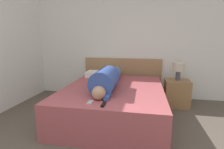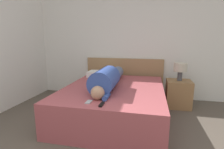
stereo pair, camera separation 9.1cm
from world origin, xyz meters
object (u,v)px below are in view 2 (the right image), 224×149
Objects in this scene: table_lamp at (180,68)px; person_lying at (108,79)px; cell_phone at (89,102)px; pillow_near_headboard at (103,74)px; bed at (114,101)px; nightstand at (178,94)px; tv_remote at (102,104)px.

person_lying reaches higher than table_lamp.
table_lamp reaches higher than cell_phone.
pillow_near_headboard reaches higher than cell_phone.
table_lamp is at bearing 31.86° from person_lying.
bed is at bearing -149.40° from table_lamp.
pillow_near_headboard is (-1.58, 0.07, 0.32)m from nightstand.
person_lying reaches higher than nightstand.
bed is at bearing -61.72° from pillow_near_headboard.
bed is 3.79× the size of nightstand.
cell_phone is (-0.08, -0.72, -0.15)m from person_lying.
bed is at bearing -149.40° from nightstand.
table_lamp is at bearing -2.48° from pillow_near_headboard.
table_lamp is 0.22× the size of person_lying.
tv_remote is (0.03, -0.87, 0.28)m from bed.
pillow_near_headboard is at bearing 177.52° from table_lamp.
tv_remote is (0.11, -0.78, -0.15)m from person_lying.
pillow_near_headboard is 1.69m from tv_remote.
bed is 5.86× the size of table_lamp.
nightstand reaches higher than bed.
nightstand is 1.62m from pillow_near_headboard.
person_lying is 0.74m from cell_phone.
table_lamp is 2.33× the size of tv_remote.
nightstand is 1.96m from tv_remote.
tv_remote is (-1.15, -1.56, 0.27)m from nightstand.
table_lamp reaches higher than bed.
person_lying is at bearing 83.34° from cell_phone.
nightstand is 1.55× the size of table_lamp.
person_lying is 0.91m from pillow_near_headboard.
tv_remote is at bearing -126.26° from table_lamp.
table_lamp is at bearing 30.60° from bed.
tv_remote reaches higher than nightstand.
pillow_near_headboard is 4.25× the size of tv_remote.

